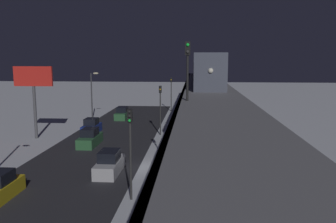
% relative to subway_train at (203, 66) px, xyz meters
% --- Properties ---
extents(ground_plane, '(240.00, 240.00, 0.00)m').
position_rel_subway_train_xyz_m(ground_plane, '(5.77, 27.42, -8.68)').
color(ground_plane, silver).
extents(avenue_asphalt, '(11.00, 82.83, 0.01)m').
position_rel_subway_train_xyz_m(avenue_asphalt, '(11.80, 27.42, -8.68)').
color(avenue_asphalt, '#28282D').
rests_on(avenue_asphalt, ground_plane).
extents(elevated_railway, '(5.00, 82.83, 6.90)m').
position_rel_subway_train_xyz_m(elevated_railway, '(0.09, 27.42, -2.69)').
color(elevated_railway, slate).
rests_on(elevated_railway, ground_plane).
extents(subway_train, '(2.94, 55.47, 3.40)m').
position_rel_subway_train_xyz_m(subway_train, '(0.00, 0.00, 0.00)').
color(subway_train, '#4C5160').
rests_on(subway_train, elevated_railway).
extents(rail_signal, '(0.36, 0.41, 4.00)m').
position_rel_subway_train_xyz_m(rail_signal, '(1.85, 33.78, 0.95)').
color(rail_signal, black).
rests_on(rail_signal, elevated_railway).
extents(sedan_silver, '(1.80, 4.62, 1.97)m').
position_rel_subway_train_xyz_m(sedan_silver, '(8.60, 29.11, -7.89)').
color(sedan_silver, '#B2B2B7').
rests_on(sedan_silver, ground_plane).
extents(sedan_green_2, '(1.80, 4.66, 1.97)m').
position_rel_subway_train_xyz_m(sedan_green_2, '(13.20, 1.82, -7.89)').
color(sedan_green_2, '#2D6038').
rests_on(sedan_green_2, ground_plane).
extents(sedan_blue, '(1.80, 4.02, 1.97)m').
position_rel_subway_train_xyz_m(sedan_blue, '(15.00, 13.15, -7.89)').
color(sedan_blue, navy).
rests_on(sedan_blue, ground_plane).
extents(sedan_green_3, '(1.80, 4.69, 1.97)m').
position_rel_subway_train_xyz_m(sedan_green_3, '(13.20, 19.72, -7.89)').
color(sedan_green_3, '#2D6038').
rests_on(sedan_green_3, ground_plane).
extents(traffic_light_near, '(0.32, 0.44, 6.40)m').
position_rel_subway_train_xyz_m(traffic_light_near, '(5.70, 34.65, -4.49)').
color(traffic_light_near, '#2D2D2D').
rests_on(traffic_light_near, ground_plane).
extents(traffic_light_mid, '(0.32, 0.44, 6.40)m').
position_rel_subway_train_xyz_m(traffic_light_mid, '(5.70, 13.72, -4.49)').
color(traffic_light_mid, '#2D2D2D').
rests_on(traffic_light_mid, ground_plane).
extents(traffic_light_far, '(0.32, 0.44, 6.40)m').
position_rel_subway_train_xyz_m(traffic_light_far, '(5.70, -7.21, -4.49)').
color(traffic_light_far, '#2D2D2D').
rests_on(traffic_light_far, ground_plane).
extents(commercial_billboard, '(4.80, 0.36, 8.90)m').
position_rel_subway_train_xyz_m(commercial_billboard, '(20.92, 16.77, -1.85)').
color(commercial_billboard, '#4C4C51').
rests_on(commercial_billboard, ground_plane).
extents(street_lamp_far, '(1.35, 0.44, 7.65)m').
position_rel_subway_train_xyz_m(street_lamp_far, '(17.87, 2.42, -3.87)').
color(street_lamp_far, '#38383D').
rests_on(street_lamp_far, ground_plane).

